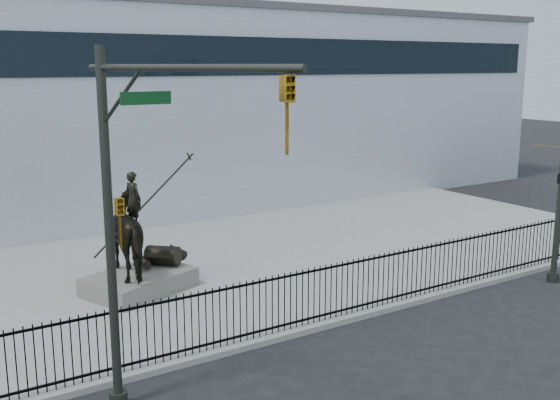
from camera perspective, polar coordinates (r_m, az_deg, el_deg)
ground at (r=17.14m, az=9.49°, el=-11.29°), size 120.00×120.00×0.00m
plaza at (r=22.44m, az=-2.66°, el=-5.35°), size 30.00×12.00×0.15m
building at (r=33.40m, az=-14.18°, el=7.66°), size 44.00×14.00×9.00m
picket_fence at (r=17.69m, az=6.85°, el=-7.34°), size 22.10×0.10×1.50m
statue_plinth at (r=19.71m, az=-12.14°, el=-6.99°), size 3.42×2.88×0.55m
equestrian_statue at (r=19.35m, az=-12.19°, el=-2.96°), size 3.53×2.84×3.16m
traffic_signal_left at (r=11.93m, az=-12.35°, el=-1.25°), size 1.52×4.84×7.00m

